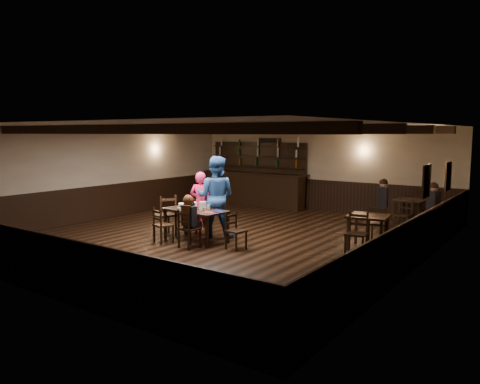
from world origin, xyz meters
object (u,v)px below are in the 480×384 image
Objects in this scene: cake at (184,206)px; bar_counter at (255,184)px; dining_table at (196,213)px; chair_near_left at (161,223)px; woman_pink at (201,203)px; man_blue at (216,197)px; chair_near_right at (187,226)px.

cake is 5.65m from bar_counter.
dining_table is 1.97× the size of chair_near_left.
cake is at bearing -73.96° from bar_counter.
woman_pink is 0.53m from man_blue.
dining_table is 0.84m from chair_near_left.
man_blue is 5.90× the size of cake.
chair_near_left is 6.30m from bar_counter.
bar_counter is at bearing 110.45° from chair_near_right.
chair_near_left is at bearing -128.87° from dining_table.
bar_counter is (-1.97, 5.48, 0.06)m from dining_table.
chair_near_left is 0.96× the size of chair_near_right.
cake is at bearing 70.78° from woman_pink.
dining_table is 0.72m from man_blue.
cake is at bearing 172.37° from dining_table.
cake is (-0.51, -0.58, -0.19)m from man_blue.
chair_near_right is (0.84, -0.04, 0.02)m from chair_near_left.
bar_counter is (-1.46, 6.12, 0.24)m from chair_near_left.
woman_pink reaches higher than chair_near_right.
bar_counter is (-1.56, 5.43, -0.07)m from cake.
dining_table is 0.43m from cake.
man_blue reaches higher than dining_table.
chair_near_left is 0.77m from cake.
bar_counter is at bearing -88.48° from woman_pink.
bar_counter is at bearing 109.78° from dining_table.
cake is 0.08× the size of bar_counter.
chair_near_left is at bearing 67.64° from woman_pink.
bar_counter is (-2.07, 4.85, -0.26)m from man_blue.
dining_table is 1.03× the size of woman_pink.
woman_pink is 0.59m from cake.
bar_counter reaches higher than cake.
man_blue reaches higher than chair_near_left.
bar_counter is at bearing 103.40° from chair_near_left.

